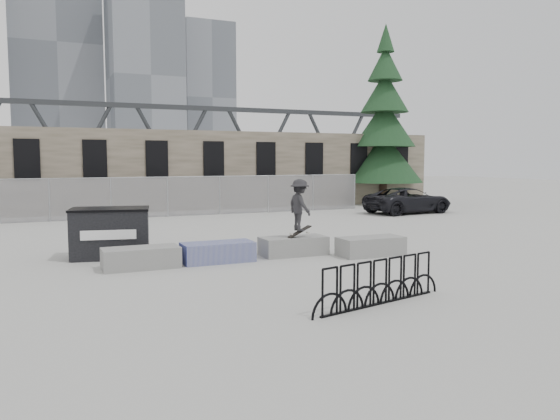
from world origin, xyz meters
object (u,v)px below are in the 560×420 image
at_px(planter_center_left, 218,251).
at_px(dumpster, 110,233).
at_px(planter_center_right, 293,245).
at_px(suv, 408,200).
at_px(planter_offset, 371,245).
at_px(planter_far_left, 141,257).
at_px(spruce_tree, 384,131).
at_px(skateboarder, 300,205).
at_px(bike_rack, 380,283).

relative_size(planter_center_left, dumpster, 0.82).
bearing_deg(planter_center_right, suv, 39.45).
xyz_separation_m(planter_center_right, planter_offset, (2.11, -0.98, 0.00)).
xyz_separation_m(planter_far_left, planter_offset, (6.67, -0.83, 0.00)).
height_order(planter_center_right, spruce_tree, spruce_tree).
xyz_separation_m(planter_far_left, skateboarder, (4.69, 0.01, 1.22)).
bearing_deg(planter_offset, dumpster, 158.65).
bearing_deg(bike_rack, skateboarder, 80.30).
xyz_separation_m(planter_center_left, skateboarder, (2.56, -0.02, 1.22)).
bearing_deg(dumpster, skateboarder, -9.52).
relative_size(bike_rack, spruce_tree, 0.30).
relative_size(planter_offset, spruce_tree, 0.17).
height_order(planter_far_left, dumpster, dumpster).
bearing_deg(suv, dumpster, 109.40).
relative_size(planter_far_left, planter_offset, 1.00).
bearing_deg(planter_far_left, planter_center_left, 0.70).
distance_m(dumpster, spruce_tree, 23.21).
bearing_deg(suv, skateboarder, 125.27).
xyz_separation_m(dumpster, suv, (16.28, 7.36, -0.06)).
bearing_deg(spruce_tree, skateboarder, -131.54).
bearing_deg(suv, planter_center_left, 119.48).
height_order(planter_far_left, suv, suv).
xyz_separation_m(planter_center_right, dumpster, (-5.10, 1.84, 0.44)).
bearing_deg(planter_offset, suv, 48.31).
height_order(planter_far_left, planter_center_right, same).
xyz_separation_m(suv, skateboarder, (-11.05, -9.34, 0.84)).
bearing_deg(bike_rack, planter_far_left, 123.49).
distance_m(planter_far_left, planter_center_left, 2.13).
height_order(planter_center_right, skateboarder, skateboarder).
bearing_deg(planter_center_left, suv, 34.43).
bearing_deg(dumpster, planter_center_left, -25.11).
relative_size(planter_offset, bike_rack, 0.57).
bearing_deg(spruce_tree, dumpster, -144.75).
relative_size(planter_far_left, dumpster, 0.82).
relative_size(dumpster, bike_rack, 0.70).
height_order(planter_offset, spruce_tree, spruce_tree).
relative_size(planter_center_right, bike_rack, 0.57).
bearing_deg(skateboarder, planter_center_left, 84.32).
bearing_deg(suv, bike_rack, 136.34).
height_order(planter_center_right, planter_offset, same).
height_order(planter_center_left, suv, suv).
xyz_separation_m(dumpster, spruce_tree, (18.67, 13.20, 3.99)).
distance_m(planter_far_left, dumpster, 2.11).
xyz_separation_m(planter_center_left, bike_rack, (1.59, -5.66, 0.14)).
distance_m(bike_rack, spruce_tree, 25.68).
height_order(planter_center_left, skateboarder, skateboarder).
distance_m(planter_center_left, skateboarder, 2.84).
height_order(dumpster, skateboarder, skateboarder).
xyz_separation_m(dumpster, bike_rack, (4.27, -7.62, -0.30)).
height_order(spruce_tree, skateboarder, spruce_tree).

